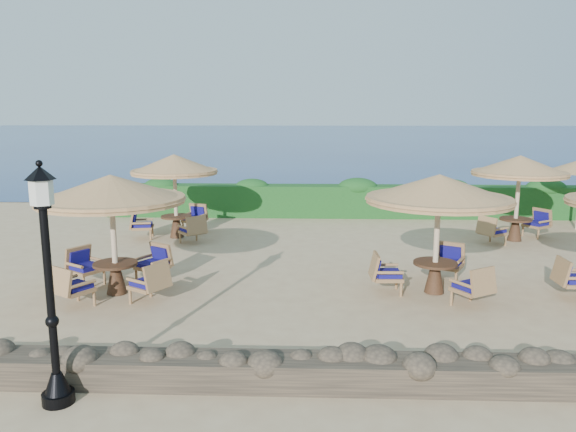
{
  "coord_description": "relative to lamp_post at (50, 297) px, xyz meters",
  "views": [
    {
      "loc": [
        -1.33,
        -13.86,
        4.02
      ],
      "look_at": [
        -1.87,
        0.43,
        1.3
      ],
      "focal_mm": 35.0,
      "sensor_mm": 36.0,
      "label": 1
    }
  ],
  "objects": [
    {
      "name": "cafe_set_4",
      "position": [
        9.88,
        10.23,
        0.47
      ],
      "size": [
        2.86,
        2.86,
        2.65
      ],
      "color": "beige",
      "rests_on": "ground"
    },
    {
      "name": "ground",
      "position": [
        4.8,
        6.8,
        -1.55
      ],
      "size": [
        120.0,
        120.0,
        0.0
      ],
      "primitive_type": "plane",
      "color": "tan",
      "rests_on": "ground"
    },
    {
      "name": "hedge",
      "position": [
        4.8,
        14.0,
        -0.95
      ],
      "size": [
        18.0,
        0.9,
        1.2
      ],
      "primitive_type": "cube",
      "color": "#154319",
      "rests_on": "ground"
    },
    {
      "name": "cafe_set_0",
      "position": [
        -0.79,
        4.7,
        0.36
      ],
      "size": [
        3.2,
        3.2,
        2.65
      ],
      "color": "beige",
      "rests_on": "ground"
    },
    {
      "name": "stone_wall",
      "position": [
        4.8,
        0.6,
        -1.33
      ],
      "size": [
        15.0,
        0.65,
        0.44
      ],
      "primitive_type": "cube",
      "color": "brown",
      "rests_on": "ground"
    },
    {
      "name": "cafe_set_3",
      "position": [
        -0.74,
        10.27,
        0.34
      ],
      "size": [
        2.8,
        2.79,
        2.65
      ],
      "color": "beige",
      "rests_on": "ground"
    },
    {
      "name": "cafe_set_1",
      "position": [
        6.27,
        5.03,
        0.44
      ],
      "size": [
        3.18,
        3.18,
        2.65
      ],
      "color": "beige",
      "rests_on": "ground"
    },
    {
      "name": "lamp_post",
      "position": [
        0.0,
        0.0,
        0.0
      ],
      "size": [
        0.44,
        0.44,
        3.31
      ],
      "color": "black",
      "rests_on": "ground"
    },
    {
      "name": "sea",
      "position": [
        4.8,
        76.8,
        -1.55
      ],
      "size": [
        160.0,
        160.0,
        0.0
      ],
      "primitive_type": "plane",
      "color": "navy",
      "rests_on": "ground"
    }
  ]
}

